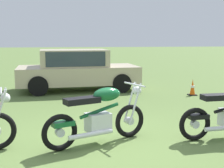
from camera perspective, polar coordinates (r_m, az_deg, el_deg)
ground_plane at (r=5.52m, az=-1.71°, el=-10.80°), size 120.00×120.00×0.00m
motorcycle_green at (r=5.36m, az=-2.53°, el=-5.93°), size 1.88×1.01×1.02m
car_beige at (r=10.92m, az=-6.63°, el=3.01°), size 4.24×2.11×1.43m
traffic_cone at (r=10.26m, az=14.65°, el=-0.72°), size 0.25×0.25×0.52m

